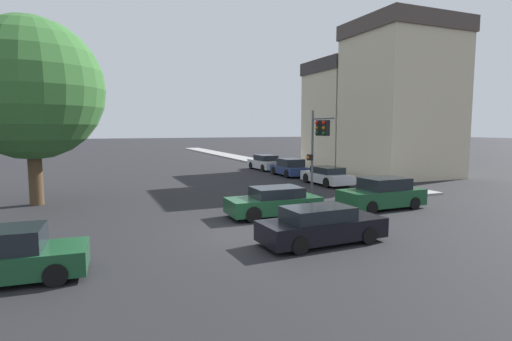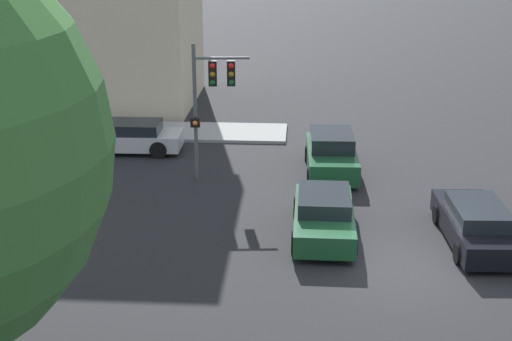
% 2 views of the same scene
% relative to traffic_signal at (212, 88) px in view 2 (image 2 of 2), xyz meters
% --- Properties ---
extents(ground_plane, '(300.00, 300.00, 0.00)m').
position_rel_traffic_signal_xyz_m(ground_plane, '(-6.72, -6.35, -3.50)').
color(ground_plane, black).
extents(traffic_signal, '(0.69, 2.16, 5.09)m').
position_rel_traffic_signal_xyz_m(traffic_signal, '(0.00, 0.00, 0.00)').
color(traffic_signal, '#515456').
rests_on(traffic_signal, ground_plane).
extents(crossing_car_0, '(4.60, 1.96, 1.31)m').
position_rel_traffic_signal_xyz_m(crossing_car_0, '(-5.03, -8.56, -2.87)').
color(crossing_car_0, black).
rests_on(crossing_car_0, ground_plane).
extents(crossing_car_1, '(4.36, 2.03, 1.55)m').
position_rel_traffic_signal_xyz_m(crossing_car_1, '(1.08, -4.44, -2.77)').
color(crossing_car_1, '#194728').
rests_on(crossing_car_1, ground_plane).
extents(crossing_car_3, '(4.28, 1.96, 1.35)m').
position_rel_traffic_signal_xyz_m(crossing_car_3, '(-4.73, -4.00, -2.84)').
color(crossing_car_3, '#194728').
rests_on(crossing_car_3, ground_plane).
extents(parked_car_0, '(1.90, 4.39, 1.29)m').
position_rel_traffic_signal_xyz_m(parked_car_0, '(3.09, 3.88, -2.87)').
color(parked_car_0, '#B7B7BC').
rests_on(parked_car_0, ground_plane).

